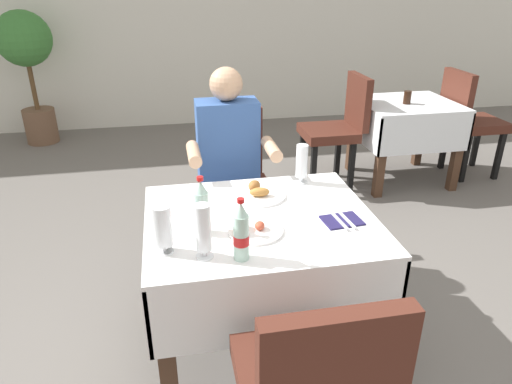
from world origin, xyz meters
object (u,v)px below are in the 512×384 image
(seated_diner_far, at_px, (229,163))
(cola_bottle_secondary, at_px, (241,233))
(plate_near_camera, at_px, (253,230))
(background_chair_left, at_px, (339,125))
(cola_bottle_primary, at_px, (202,209))
(plate_far_diner, at_px, (259,193))
(potted_plant_corner, at_px, (27,57))
(beer_glass_left, at_px, (163,229))
(background_chair_right, at_px, (469,117))
(main_dining_table, at_px, (260,249))
(chair_far_diner_seat, at_px, (234,179))
(napkin_cutlery_set, at_px, (342,220))
(beer_glass_right, at_px, (302,163))
(background_table_tumbler, at_px, (407,97))
(beer_glass_middle, at_px, (203,231))
(background_dining_table, at_px, (405,124))

(seated_diner_far, distance_m, cola_bottle_secondary, 1.05)
(plate_near_camera, height_order, background_chair_left, background_chair_left)
(cola_bottle_primary, xyz_separation_m, cola_bottle_secondary, (0.13, -0.23, -0.00))
(plate_far_diner, relative_size, background_chair_left, 0.25)
(seated_diner_far, height_order, potted_plant_corner, potted_plant_corner)
(beer_glass_left, relative_size, cola_bottle_primary, 0.78)
(cola_bottle_secondary, xyz_separation_m, background_chair_right, (2.43, 2.14, -0.28))
(main_dining_table, bearing_deg, chair_far_diner_seat, 90.00)
(beer_glass_left, xyz_separation_m, cola_bottle_primary, (0.16, 0.12, 0.01))
(cola_bottle_secondary, relative_size, napkin_cutlery_set, 1.33)
(beer_glass_right, distance_m, background_table_tumbler, 1.97)
(seated_diner_far, height_order, background_chair_left, seated_diner_far)
(plate_near_camera, relative_size, background_table_tumbler, 2.16)
(napkin_cutlery_set, xyz_separation_m, background_chair_left, (0.71, 1.93, -0.17))
(beer_glass_middle, bearing_deg, background_chair_left, 57.59)
(cola_bottle_primary, xyz_separation_m, background_chair_right, (2.56, 1.91, -0.28))
(plate_far_diner, distance_m, beer_glass_middle, 0.60)
(plate_far_diner, height_order, napkin_cutlery_set, plate_far_diner)
(napkin_cutlery_set, relative_size, potted_plant_corner, 0.14)
(cola_bottle_secondary, distance_m, background_table_tumbler, 2.75)
(plate_far_diner, bearing_deg, background_chair_left, 57.63)
(napkin_cutlery_set, distance_m, background_table_tumbler, 2.28)
(chair_far_diner_seat, bearing_deg, background_chair_left, 43.15)
(background_table_tumbler, bearing_deg, background_chair_left, 175.31)
(napkin_cutlery_set, bearing_deg, background_chair_right, 44.86)
(napkin_cutlery_set, relative_size, background_dining_table, 0.24)
(chair_far_diner_seat, xyz_separation_m, cola_bottle_secondary, (-0.14, -1.15, 0.28))
(background_chair_left, bearing_deg, background_table_tumbler, -4.69)
(beer_glass_left, height_order, napkin_cutlery_set, beer_glass_left)
(beer_glass_left, relative_size, background_dining_table, 0.25)
(seated_diner_far, distance_m, beer_glass_right, 0.52)
(seated_diner_far, relative_size, background_chair_right, 1.30)
(plate_near_camera, xyz_separation_m, background_chair_right, (2.35, 1.95, -0.18))
(plate_far_diner, bearing_deg, beer_glass_left, -137.48)
(napkin_cutlery_set, height_order, background_table_tumbler, background_table_tumbler)
(plate_near_camera, height_order, cola_bottle_secondary, cola_bottle_secondary)
(cola_bottle_primary, relative_size, potted_plant_corner, 0.18)
(beer_glass_middle, bearing_deg, background_chair_right, 39.31)
(beer_glass_left, xyz_separation_m, beer_glass_middle, (0.15, -0.07, 0.01))
(plate_near_camera, distance_m, potted_plant_corner, 4.09)
(background_dining_table, relative_size, background_chair_left, 0.84)
(chair_far_diner_seat, bearing_deg, beer_glass_right, -59.45)
(plate_near_camera, height_order, background_chair_right, background_chair_right)
(plate_far_diner, bearing_deg, main_dining_table, -100.21)
(cola_bottle_secondary, bearing_deg, background_chair_left, 60.81)
(napkin_cutlery_set, bearing_deg, chair_far_diner_seat, 110.51)
(chair_far_diner_seat, bearing_deg, napkin_cutlery_set, -69.49)
(cola_bottle_primary, bearing_deg, seated_diner_far, 74.29)
(background_table_tumbler, distance_m, potted_plant_corner, 3.86)
(chair_far_diner_seat, distance_m, plate_far_diner, 0.64)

